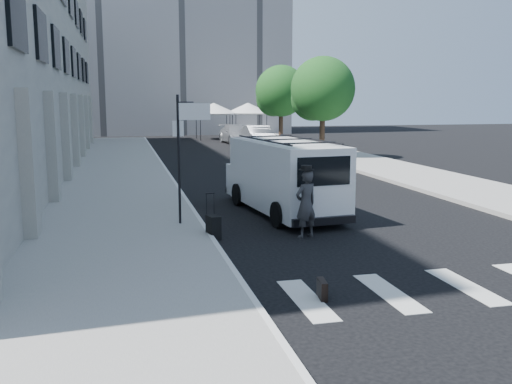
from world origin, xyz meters
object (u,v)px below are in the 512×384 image
businessman (306,204)px  parked_car_a (298,153)px  briefcase (322,289)px  parked_car_b (259,137)px  parked_car_c (237,134)px  cargo_van (283,176)px  suitcase (213,227)px

businessman → parked_car_a: bearing=-129.8°
briefcase → businessman: bearing=83.5°
parked_car_b → parked_car_c: 4.82m
businessman → cargo_van: cargo_van is taller
parked_car_a → cargo_van: bearing=-105.6°
suitcase → cargo_van: (2.67, 2.91, 0.85)m
businessman → parked_car_b: size_ratio=0.35×
briefcase → suitcase: 4.94m
briefcase → parked_car_a: bearing=81.7°
parked_car_a → businessman: bearing=-102.8°
businessman → cargo_van: bearing=-118.8°
parked_car_a → parked_car_b: parked_car_b is taller
cargo_van → businessman: bearing=-102.2°
cargo_van → suitcase: bearing=-139.0°
businessman → parked_car_c: businessman is taller
parked_car_a → suitcase: bearing=-111.0°
briefcase → parked_car_b: parked_car_b is taller
briefcase → cargo_van: bearing=87.1°
briefcase → parked_car_b: size_ratio=0.09×
briefcase → cargo_van: 7.91m
parked_car_b → briefcase: bearing=-101.1°
suitcase → businessman: bearing=-22.8°
businessman → parked_car_a: businessman is taller
suitcase → parked_car_c: size_ratio=0.23×
briefcase → parked_car_b: 31.67m
cargo_van → parked_car_c: (4.23, 28.09, -0.42)m
briefcase → suitcase: bearing=112.0°
businessman → parked_car_c: (4.56, 31.37, -0.13)m
suitcase → parked_car_b: parked_car_b is taller
businessman → parked_car_b: (5.20, 26.59, -0.06)m
cargo_van → parked_car_c: 28.41m
suitcase → parked_car_b: 27.29m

